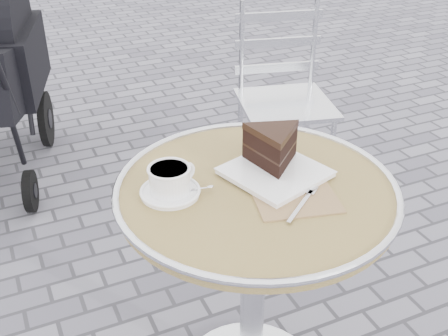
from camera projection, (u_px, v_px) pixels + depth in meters
name	position (u px, v px, depth m)	size (l,w,h in m)	color
cafe_table	(255.00, 239.00, 1.49)	(0.72, 0.72, 0.74)	silver
cappuccino_set	(170.00, 182.00, 1.36)	(0.17, 0.14, 0.07)	white
cake_plate_set	(274.00, 152.00, 1.45)	(0.28, 0.36, 0.12)	#906C4F
bistro_chair	(281.00, 77.00, 2.53)	(0.48, 0.48, 0.88)	silver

